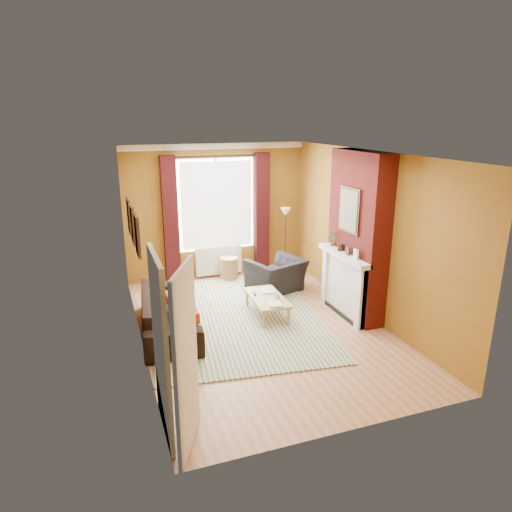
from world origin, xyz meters
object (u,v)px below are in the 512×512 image
Objects in this scene: coffee_table at (267,299)px; sofa at (170,312)px; wicker_stool at (229,268)px; floor_lamp at (286,223)px; armchair at (276,275)px.

sofa is at bearing -178.20° from coffee_table.
floor_lamp is (1.19, -0.20, 0.94)m from wicker_stool.
floor_lamp reaches higher than sofa.
sofa is 2.18× the size of armchair.
floor_lamp reaches higher than coffee_table.
wicker_stool is at bearing -74.12° from armchair.
armchair reaches higher than wicker_stool.
sofa is 3.42m from floor_lamp.
sofa reaches higher than coffee_table.
armchair is 0.67× the size of floor_lamp.
wicker_stool is at bearing 94.75° from coffee_table.
armchair is 1.26m from floor_lamp.
wicker_stool reaches higher than coffee_table.
coffee_table is 0.73× the size of floor_lamp.
sofa reaches higher than wicker_stool.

